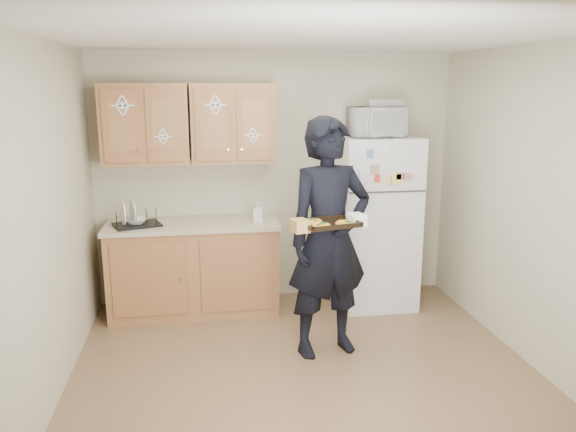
{
  "coord_description": "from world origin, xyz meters",
  "views": [
    {
      "loc": [
        -0.75,
        -3.82,
        2.17
      ],
      "look_at": [
        -0.08,
        0.45,
        1.17
      ],
      "focal_mm": 35.0,
      "sensor_mm": 36.0,
      "label": 1
    }
  ],
  "objects_px": {
    "refrigerator": "(375,222)",
    "dish_rack": "(137,217)",
    "baking_tray": "(329,224)",
    "person": "(329,239)",
    "microwave": "(376,122)"
  },
  "relations": [
    {
      "from": "baking_tray",
      "to": "dish_rack",
      "type": "bearing_deg",
      "value": 126.28
    },
    {
      "from": "dish_rack",
      "to": "microwave",
      "type": "bearing_deg",
      "value": -1.24
    },
    {
      "from": "refrigerator",
      "to": "baking_tray",
      "type": "bearing_deg",
      "value": -120.91
    },
    {
      "from": "refrigerator",
      "to": "dish_rack",
      "type": "relative_size",
      "value": 4.15
    },
    {
      "from": "person",
      "to": "baking_tray",
      "type": "relative_size",
      "value": 4.71
    },
    {
      "from": "refrigerator",
      "to": "dish_rack",
      "type": "distance_m",
      "value": 2.31
    },
    {
      "from": "refrigerator",
      "to": "baking_tray",
      "type": "relative_size",
      "value": 4.11
    },
    {
      "from": "person",
      "to": "microwave",
      "type": "relative_size",
      "value": 3.83
    },
    {
      "from": "baking_tray",
      "to": "microwave",
      "type": "bearing_deg",
      "value": 45.4
    },
    {
      "from": "refrigerator",
      "to": "microwave",
      "type": "xyz_separation_m",
      "value": [
        -0.03,
        -0.05,
        0.99
      ]
    },
    {
      "from": "microwave",
      "to": "dish_rack",
      "type": "distance_m",
      "value": 2.43
    },
    {
      "from": "baking_tray",
      "to": "dish_rack",
      "type": "height_order",
      "value": "baking_tray"
    },
    {
      "from": "person",
      "to": "dish_rack",
      "type": "relative_size",
      "value": 4.76
    },
    {
      "from": "microwave",
      "to": "person",
      "type": "bearing_deg",
      "value": -126.68
    },
    {
      "from": "refrigerator",
      "to": "person",
      "type": "height_order",
      "value": "person"
    }
  ]
}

